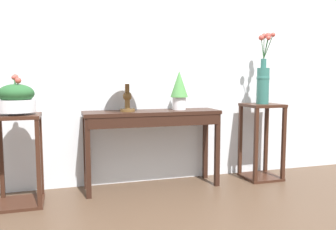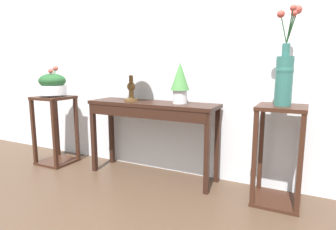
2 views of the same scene
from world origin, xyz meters
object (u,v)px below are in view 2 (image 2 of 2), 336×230
Objects in this scene: pedestal_stand_left at (56,130)px; flower_vase_tall_right at (285,72)px; potted_plant_on_console at (180,81)px; planter_bowl_wide_left at (53,85)px; pedestal_stand_right at (279,155)px; table_lamp at (131,66)px; console_table at (151,114)px.

flower_vase_tall_right is (2.40, 0.10, 0.69)m from pedestal_stand_left.
planter_bowl_wide_left is at bearing -173.47° from potted_plant_on_console.
pedestal_stand_right is at bearing -172.95° from flower_vase_tall_right.
pedestal_stand_right is (1.44, -0.04, -0.72)m from table_lamp.
table_lamp is 1.42× the size of planter_bowl_wide_left.
table_lamp is at bearing 174.55° from console_table.
potted_plant_on_console is at bearing 175.79° from pedestal_stand_right.
console_table is 1.63× the size of pedestal_stand_right.
pedestal_stand_right is at bearing 2.48° from pedestal_stand_left.
pedestal_stand_left is at bearing -177.52° from flower_vase_tall_right.
table_lamp reaches higher than planter_bowl_wide_left.
table_lamp is 1.21m from pedestal_stand_left.
potted_plant_on_console is at bearing 6.55° from pedestal_stand_left.
pedestal_stand_left is at bearing -174.30° from console_table.
flower_vase_tall_right is at bearing 2.47° from planter_bowl_wide_left.
table_lamp is 1.61m from pedestal_stand_right.
console_table is 1.28m from flower_vase_tall_right.
potted_plant_on_console reaches higher than planter_bowl_wide_left.
pedestal_stand_left is at bearing -95.89° from planter_bowl_wide_left.
pedestal_stand_left is at bearing -171.51° from table_lamp.
potted_plant_on_console is (0.29, 0.05, 0.33)m from console_table.
planter_bowl_wide_left is at bearing 84.11° from pedestal_stand_left.
pedestal_stand_left is 2.33× the size of planter_bowl_wide_left.
potted_plant_on_console reaches higher than pedestal_stand_left.
pedestal_stand_left is 0.52m from planter_bowl_wide_left.
pedestal_stand_left is 0.96× the size of pedestal_stand_right.
console_table is 1.77× the size of flower_vase_tall_right.
console_table is 3.40× the size of potted_plant_on_console.
console_table is 0.53m from table_lamp.
table_lamp reaches higher than potted_plant_on_console.
pedestal_stand_left is at bearing -177.52° from pedestal_stand_right.
console_table is at bearing -5.45° from table_lamp.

